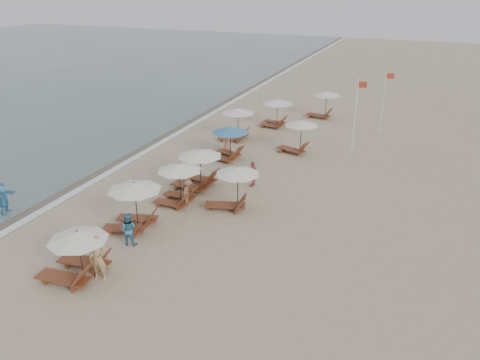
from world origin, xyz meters
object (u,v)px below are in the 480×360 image
at_px(lounger_station_4, 228,141).
at_px(lounger_station_5, 236,123).
at_px(lounger_station_2, 177,182).
at_px(lounger_station_1, 132,204).
at_px(beachgoer_far_a, 253,174).
at_px(inland_station_1, 297,133).
at_px(beachgoer_near, 98,258).
at_px(inland_station_2, 323,102).
at_px(beachgoer_mid_b, 188,193).
at_px(beachgoer_far_b, 227,139).
at_px(waterline_walker, 3,198).
at_px(inland_station_0, 232,185).
at_px(lounger_station_3, 196,169).
at_px(beachgoer_mid_a, 128,229).
at_px(lounger_station_6, 275,111).
at_px(lounger_station_0, 75,255).
at_px(flag_pole_near, 356,111).

relative_size(lounger_station_4, lounger_station_5, 0.99).
relative_size(lounger_station_2, lounger_station_4, 0.95).
bearing_deg(lounger_station_1, beachgoer_far_a, 63.22).
relative_size(inland_station_1, beachgoer_far_a, 1.84).
height_order(lounger_station_5, beachgoer_near, lounger_station_5).
xyz_separation_m(inland_station_2, beachgoer_mid_b, (-2.53, -18.73, -0.61)).
bearing_deg(lounger_station_2, beachgoer_far_b, 95.80).
bearing_deg(inland_station_1, waterline_walker, -127.79).
xyz_separation_m(inland_station_2, waterline_walker, (-10.48, -22.95, -0.53)).
height_order(inland_station_0, beachgoer_far_b, inland_station_0).
distance_m(lounger_station_3, inland_station_2, 16.78).
bearing_deg(lounger_station_3, inland_station_2, 79.07).
distance_m(lounger_station_3, beachgoer_far_a, 3.15).
bearing_deg(lounger_station_5, beachgoer_near, -84.25).
bearing_deg(beachgoer_mid_a, lounger_station_1, -78.35).
distance_m(lounger_station_6, beachgoer_far_b, 6.78).
height_order(lounger_station_0, inland_station_1, inland_station_1).
bearing_deg(inland_station_1, lounger_station_4, -142.54).
distance_m(inland_station_2, beachgoer_far_a, 15.17).
relative_size(lounger_station_2, flag_pole_near, 0.50).
height_order(lounger_station_4, inland_station_2, inland_station_2).
relative_size(beachgoer_far_a, flag_pole_near, 0.30).
height_order(beachgoer_mid_a, beachgoer_mid_b, beachgoer_mid_a).
bearing_deg(lounger_station_3, inland_station_0, -30.98).
distance_m(lounger_station_1, inland_station_0, 4.95).
relative_size(lounger_station_4, beachgoer_far_a, 1.73).
distance_m(lounger_station_5, beachgoer_mid_b, 10.94).
bearing_deg(inland_station_0, beachgoer_mid_b, -166.56).
xyz_separation_m(lounger_station_1, beachgoer_mid_b, (1.18, 3.07, -0.51)).
height_order(lounger_station_1, waterline_walker, lounger_station_1).
bearing_deg(lounger_station_6, beachgoer_far_b, -99.42).
bearing_deg(beachgoer_mid_b, flag_pole_near, -41.65).
bearing_deg(inland_station_0, beachgoer_near, -107.32).
bearing_deg(flag_pole_near, beachgoer_far_b, -155.37).
bearing_deg(lounger_station_2, flag_pole_near, 59.71).
bearing_deg(lounger_station_5, flag_pole_near, 6.78).
height_order(inland_station_0, inland_station_2, same).
relative_size(lounger_station_4, inland_station_2, 0.93).
bearing_deg(lounger_station_4, lounger_station_2, -88.06).
bearing_deg(beachgoer_far_b, lounger_station_6, 6.61).
xyz_separation_m(lounger_station_3, lounger_station_6, (0.34, 12.64, 0.16)).
bearing_deg(lounger_station_1, inland_station_0, 46.69).
relative_size(lounger_station_3, inland_station_0, 1.01).
height_order(lounger_station_0, beachgoer_mid_a, lounger_station_0).
bearing_deg(beachgoer_far_b, lounger_station_0, -162.55).
xyz_separation_m(inland_station_0, beachgoer_mid_a, (-2.80, -4.86, -0.58)).
bearing_deg(lounger_station_1, lounger_station_5, 93.00).
xyz_separation_m(lounger_station_3, beachgoer_mid_a, (0.07, -6.59, -0.36)).
distance_m(lounger_station_1, waterline_walker, 6.88).
distance_m(lounger_station_3, flag_pole_near, 11.84).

